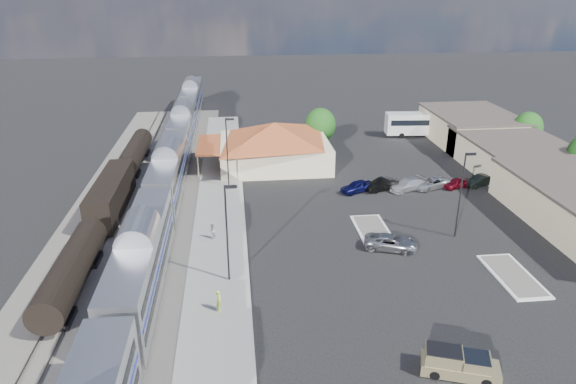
{
  "coord_description": "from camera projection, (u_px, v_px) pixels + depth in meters",
  "views": [
    {
      "loc": [
        -10.04,
        -44.73,
        24.26
      ],
      "look_at": [
        -4.43,
        6.99,
        2.8
      ],
      "focal_mm": 32.0,
      "sensor_mm": 36.0,
      "label": 1
    }
  ],
  "objects": [
    {
      "name": "pickup_truck",
      "position": [
        460.0,
        364.0,
        33.85
      ],
      "size": [
        5.37,
        3.38,
        1.74
      ],
      "rotation": [
        0.0,
        0.0,
        1.24
      ],
      "color": "tan",
      "rests_on": "ground"
    },
    {
      "name": "passenger_train",
      "position": [
        169.0,
        174.0,
        61.23
      ],
      "size": [
        3.0,
        104.0,
        5.55
      ],
      "color": "silver",
      "rests_on": "ground"
    },
    {
      "name": "lamp_lot",
      "position": [
        462.0,
        188.0,
        50.53
      ],
      "size": [
        1.08,
        0.25,
        9.0
      ],
      "color": "black",
      "rests_on": "ground"
    },
    {
      "name": "parked_car_d",
      "position": [
        431.0,
        183.0,
        64.58
      ],
      "size": [
        5.42,
        3.9,
        1.37
      ],
      "primitive_type": "imported",
      "rotation": [
        0.0,
        0.0,
        -1.2
      ],
      "color": "#9C9EA4",
      "rests_on": "ground"
    },
    {
      "name": "freight_cars",
      "position": [
        112.0,
        196.0,
        57.35
      ],
      "size": [
        2.8,
        46.0,
        4.0
      ],
      "color": "black",
      "rests_on": "ground"
    },
    {
      "name": "parked_car_b",
      "position": [
        382.0,
        185.0,
        63.92
      ],
      "size": [
        4.83,
        3.0,
        1.5
      ],
      "primitive_type": "imported",
      "rotation": [
        0.0,
        0.0,
        -1.24
      ],
      "color": "black",
      "rests_on": "ground"
    },
    {
      "name": "railbed",
      "position": [
        138.0,
        218.0,
        56.6
      ],
      "size": [
        16.0,
        100.0,
        0.12
      ],
      "primitive_type": "cube",
      "color": "#4C4944",
      "rests_on": "ground"
    },
    {
      "name": "lamp_plat_s",
      "position": [
        228.0,
        226.0,
        42.73
      ],
      "size": [
        1.08,
        0.25,
        9.0
      ],
      "color": "black",
      "rests_on": "ground"
    },
    {
      "name": "coach_bus",
      "position": [
        423.0,
        123.0,
        85.72
      ],
      "size": [
        12.42,
        3.54,
        3.93
      ],
      "rotation": [
        0.0,
        0.0,
        1.5
      ],
      "color": "white",
      "rests_on": "ground"
    },
    {
      "name": "parked_car_f",
      "position": [
        480.0,
        181.0,
        65.21
      ],
      "size": [
        4.56,
        2.92,
        1.42
      ],
      "primitive_type": "imported",
      "rotation": [
        0.0,
        0.0,
        -1.21
      ],
      "color": "black",
      "rests_on": "ground"
    },
    {
      "name": "traffic_island_south",
      "position": [
        373.0,
        231.0,
        53.56
      ],
      "size": [
        3.3,
        7.5,
        0.21
      ],
      "color": "silver",
      "rests_on": "ground"
    },
    {
      "name": "tree_east_c",
      "position": [
        528.0,
        128.0,
        77.21
      ],
      "size": [
        4.41,
        4.41,
        6.21
      ],
      "color": "#382314",
      "rests_on": "ground"
    },
    {
      "name": "parked_car_a",
      "position": [
        357.0,
        187.0,
        63.33
      ],
      "size": [
        4.66,
        3.21,
        1.47
      ],
      "primitive_type": "imported",
      "rotation": [
        0.0,
        0.0,
        -1.19
      ],
      "color": "#0E0F47",
      "rests_on": "ground"
    },
    {
      "name": "ground",
      "position": [
        339.0,
        242.0,
        51.36
      ],
      "size": [
        280.0,
        280.0,
        0.0
      ],
      "primitive_type": "plane",
      "color": "black",
      "rests_on": "ground"
    },
    {
      "name": "suv",
      "position": [
        391.0,
        242.0,
        49.85
      ],
      "size": [
        5.69,
        3.95,
        1.44
      ],
      "primitive_type": "imported",
      "rotation": [
        0.0,
        0.0,
        1.24
      ],
      "color": "#94969B",
      "rests_on": "ground"
    },
    {
      "name": "tree_depot",
      "position": [
        320.0,
        125.0,
        77.7
      ],
      "size": [
        4.71,
        4.71,
        6.63
      ],
      "color": "#382314",
      "rests_on": "ground"
    },
    {
      "name": "buildings_east",
      "position": [
        531.0,
        164.0,
        66.41
      ],
      "size": [
        14.4,
        51.4,
        4.8
      ],
      "color": "#C6B28C",
      "rests_on": "ground"
    },
    {
      "name": "person_a",
      "position": [
        219.0,
        301.0,
        40.12
      ],
      "size": [
        0.47,
        0.69,
        1.82
      ],
      "primitive_type": "imported",
      "rotation": [
        0.0,
        0.0,
        1.51
      ],
      "color": "#D4E246",
      "rests_on": "platform"
    },
    {
      "name": "parked_car_c",
      "position": [
        407.0,
        185.0,
        63.97
      ],
      "size": [
        5.32,
        3.79,
        1.43
      ],
      "primitive_type": "imported",
      "rotation": [
        0.0,
        0.0,
        -1.17
      ],
      "color": "silver",
      "rests_on": "ground"
    },
    {
      "name": "station_depot",
      "position": [
        274.0,
        144.0,
        71.77
      ],
      "size": [
        18.35,
        12.24,
        6.2
      ],
      "color": "beige",
      "rests_on": "ground"
    },
    {
      "name": "lamp_plat_n",
      "position": [
        228.0,
        147.0,
        62.95
      ],
      "size": [
        1.08,
        0.25,
        9.0
      ],
      "color": "black",
      "rests_on": "ground"
    },
    {
      "name": "parked_car_e",
      "position": [
        457.0,
        183.0,
        64.64
      ],
      "size": [
        4.02,
        2.48,
        1.28
      ],
      "primitive_type": "imported",
      "rotation": [
        0.0,
        0.0,
        -1.29
      ],
      "color": "maroon",
      "rests_on": "ground"
    },
    {
      "name": "platform",
      "position": [
        220.0,
        221.0,
        55.65
      ],
      "size": [
        5.5,
        92.0,
        0.18
      ],
      "primitive_type": "cube",
      "color": "gray",
      "rests_on": "ground"
    },
    {
      "name": "traffic_island_north",
      "position": [
        513.0,
        276.0,
        45.37
      ],
      "size": [
        3.3,
        7.5,
        0.21
      ],
      "color": "silver",
      "rests_on": "ground"
    },
    {
      "name": "person_b",
      "position": [
        212.0,
        231.0,
        51.42
      ],
      "size": [
        0.88,
        0.99,
        1.68
      ],
      "primitive_type": "imported",
      "rotation": [
        0.0,
        0.0,
        -1.93
      ],
      "color": "silver",
      "rests_on": "platform"
    }
  ]
}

